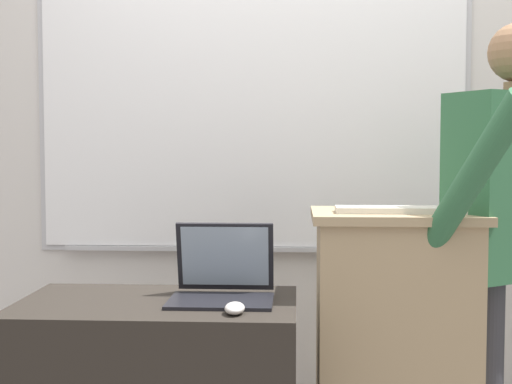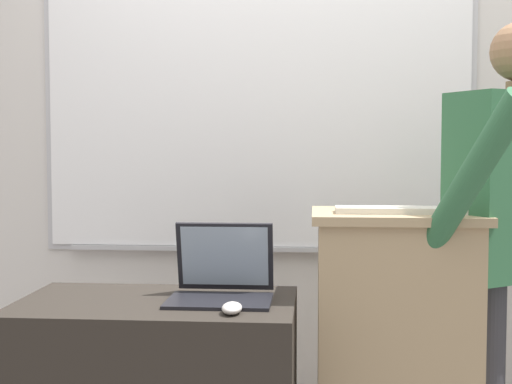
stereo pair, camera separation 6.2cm
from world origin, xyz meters
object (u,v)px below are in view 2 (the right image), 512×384
at_px(lectern_podium, 394,363).
at_px(laptop, 223,275).
at_px(computer_mouse_by_laptop, 232,308).
at_px(wireless_keyboard, 402,210).

xyz_separation_m(lectern_podium, laptop, (-0.58, -0.13, 0.32)).
bearing_deg(computer_mouse_by_laptop, lectern_podium, 34.57).
bearing_deg(laptop, computer_mouse_by_laptop, -75.87).
height_order(wireless_keyboard, computer_mouse_by_laptop, wireless_keyboard).
bearing_deg(laptop, lectern_podium, 12.74).
distance_m(lectern_podium, wireless_keyboard, 0.53).
relative_size(lectern_podium, wireless_keyboard, 2.40).
relative_size(wireless_keyboard, computer_mouse_by_laptop, 4.37).
bearing_deg(lectern_podium, laptop, -167.26).
xyz_separation_m(laptop, wireless_keyboard, (0.59, 0.08, 0.21)).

